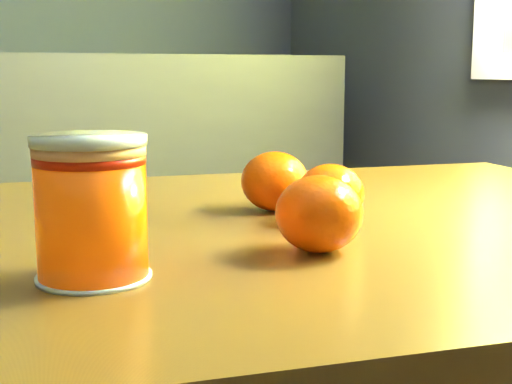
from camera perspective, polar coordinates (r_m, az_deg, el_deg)
table at (r=0.73m, az=0.70°, el=-9.55°), size 1.06×0.84×0.72m
juice_glass at (r=0.52m, az=-13.02°, el=-1.33°), size 0.08×0.08×0.10m
orange_front at (r=0.70m, az=5.96°, el=-0.14°), size 0.08×0.08×0.06m
orange_back at (r=0.76m, az=1.51°, el=0.87°), size 0.09×0.09×0.06m
orange_extra at (r=0.59m, az=5.06°, el=-1.75°), size 0.08×0.08×0.06m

